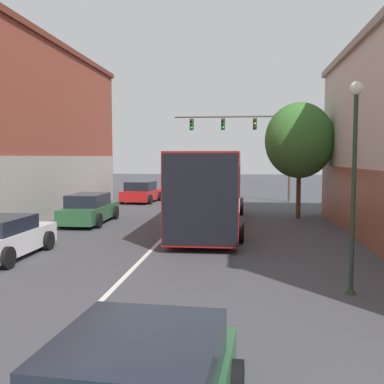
{
  "coord_description": "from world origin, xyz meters",
  "views": [
    {
      "loc": [
        3.09,
        -1.95,
        3.17
      ],
      "look_at": [
        0.99,
        16.37,
        1.72
      ],
      "focal_mm": 42.0,
      "sensor_mm": 36.0,
      "label": 1
    }
  ],
  "objects_px": {
    "street_lamp": "(354,176)",
    "parked_car_left_far": "(141,192)",
    "parked_car_left_mid": "(2,238)",
    "bus": "(212,185)",
    "traffic_signal_gantry": "(250,135)",
    "parked_car_left_near": "(90,209)",
    "street_tree_near": "(299,141)"
  },
  "relations": [
    {
      "from": "street_lamp",
      "to": "parked_car_left_far",
      "type": "bearing_deg",
      "value": 115.5
    },
    {
      "from": "parked_car_left_far",
      "to": "parked_car_left_mid",
      "type": "bearing_deg",
      "value": -175.92
    },
    {
      "from": "bus",
      "to": "parked_car_left_mid",
      "type": "bearing_deg",
      "value": 139.41
    },
    {
      "from": "parked_car_left_far",
      "to": "traffic_signal_gantry",
      "type": "height_order",
      "value": "traffic_signal_gantry"
    },
    {
      "from": "traffic_signal_gantry",
      "to": "street_lamp",
      "type": "bearing_deg",
      "value": -84.56
    },
    {
      "from": "parked_car_left_near",
      "to": "traffic_signal_gantry",
      "type": "xyz_separation_m",
      "value": [
        7.73,
        11.35,
        4.01
      ]
    },
    {
      "from": "parked_car_left_near",
      "to": "street_lamp",
      "type": "height_order",
      "value": "street_lamp"
    },
    {
      "from": "bus",
      "to": "traffic_signal_gantry",
      "type": "bearing_deg",
      "value": -9.29
    },
    {
      "from": "parked_car_left_far",
      "to": "street_tree_near",
      "type": "relative_size",
      "value": 0.67
    },
    {
      "from": "street_tree_near",
      "to": "bus",
      "type": "bearing_deg",
      "value": -142.23
    },
    {
      "from": "parked_car_left_near",
      "to": "parked_car_left_mid",
      "type": "relative_size",
      "value": 1.1
    },
    {
      "from": "parked_car_left_near",
      "to": "parked_car_left_mid",
      "type": "bearing_deg",
      "value": 177.19
    },
    {
      "from": "bus",
      "to": "parked_car_left_far",
      "type": "xyz_separation_m",
      "value": [
        -5.66,
        10.34,
        -1.19
      ]
    },
    {
      "from": "traffic_signal_gantry",
      "to": "parked_car_left_far",
      "type": "bearing_deg",
      "value": -169.79
    },
    {
      "from": "bus",
      "to": "parked_car_left_near",
      "type": "height_order",
      "value": "bus"
    },
    {
      "from": "parked_car_left_far",
      "to": "traffic_signal_gantry",
      "type": "distance_m",
      "value": 8.63
    },
    {
      "from": "parked_car_left_mid",
      "to": "street_tree_near",
      "type": "relative_size",
      "value": 0.72
    },
    {
      "from": "bus",
      "to": "parked_car_left_far",
      "type": "distance_m",
      "value": 11.85
    },
    {
      "from": "parked_car_left_near",
      "to": "street_lamp",
      "type": "xyz_separation_m",
      "value": [
        9.77,
        -10.04,
        2.06
      ]
    },
    {
      "from": "parked_car_left_near",
      "to": "traffic_signal_gantry",
      "type": "bearing_deg",
      "value": -35.59
    },
    {
      "from": "parked_car_left_mid",
      "to": "street_tree_near",
      "type": "bearing_deg",
      "value": -44.46
    },
    {
      "from": "parked_car_left_near",
      "to": "street_lamp",
      "type": "distance_m",
      "value": 14.16
    },
    {
      "from": "parked_car_left_near",
      "to": "street_tree_near",
      "type": "xyz_separation_m",
      "value": [
        10.11,
        2.94,
        3.32
      ]
    },
    {
      "from": "street_lamp",
      "to": "traffic_signal_gantry",
      "type": "bearing_deg",
      "value": 95.44
    },
    {
      "from": "street_lamp",
      "to": "street_tree_near",
      "type": "height_order",
      "value": "street_tree_near"
    },
    {
      "from": "parked_car_left_mid",
      "to": "parked_car_left_far",
      "type": "xyz_separation_m",
      "value": [
        0.4,
        17.47,
        0.06
      ]
    },
    {
      "from": "bus",
      "to": "parked_car_left_mid",
      "type": "relative_size",
      "value": 2.79
    },
    {
      "from": "bus",
      "to": "traffic_signal_gantry",
      "type": "distance_m",
      "value": 12.17
    },
    {
      "from": "traffic_signal_gantry",
      "to": "street_tree_near",
      "type": "xyz_separation_m",
      "value": [
        2.38,
        -8.41,
        -0.69
      ]
    },
    {
      "from": "parked_car_left_near",
      "to": "parked_car_left_far",
      "type": "relative_size",
      "value": 1.18
    },
    {
      "from": "bus",
      "to": "traffic_signal_gantry",
      "type": "xyz_separation_m",
      "value": [
        1.87,
        11.69,
        2.81
      ]
    },
    {
      "from": "bus",
      "to": "parked_car_left_far",
      "type": "relative_size",
      "value": 2.99
    }
  ]
}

